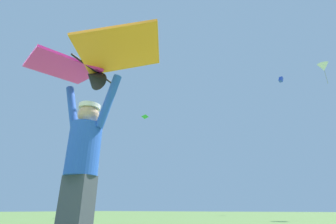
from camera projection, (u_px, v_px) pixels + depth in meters
name	position (u px, v px, depth m)	size (l,w,h in m)	color
kite_flyer_person	(82.00, 164.00, 2.52)	(0.81, 0.38, 1.92)	#424751
held_stunt_kite	(90.00, 64.00, 2.89)	(1.98, 1.14, 0.42)	black
distant_kite_white_high_left	(323.00, 67.00, 18.08)	(0.94, 1.05, 1.81)	white
distant_kite_green_high_right	(145.00, 117.00, 20.09)	(0.64, 0.64, 0.18)	green
distant_kite_blue_low_left	(281.00, 79.00, 32.90)	(0.64, 0.72, 0.85)	blue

